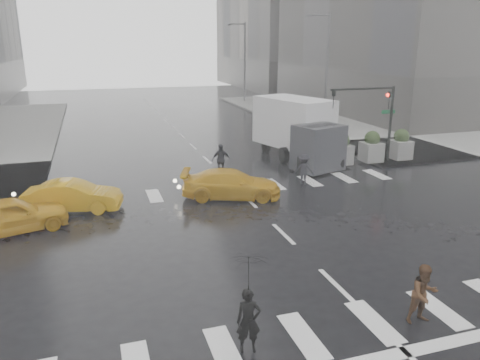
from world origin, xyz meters
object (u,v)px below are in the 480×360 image
object	(u,v)px
traffic_signal_pole	(377,109)
taxi_front	(11,215)
pedestrian_brown	(424,294)
box_truck	(300,129)
taxi_mid	(73,196)

from	to	relation	value
traffic_signal_pole	taxi_front	distance (m)	19.45
traffic_signal_pole	pedestrian_brown	world-z (taller)	traffic_signal_pole
traffic_signal_pole	box_truck	bearing A→B (deg)	150.46
taxi_mid	box_truck	size ratio (longest dim) A/B	0.58
traffic_signal_pole	box_truck	world-z (taller)	traffic_signal_pole
pedestrian_brown	taxi_front	bearing A→B (deg)	139.76
taxi_mid	box_truck	xyz separation A→B (m)	(12.76, 5.10, 1.29)
taxi_front	pedestrian_brown	bearing A→B (deg)	-147.72
traffic_signal_pole	pedestrian_brown	xyz separation A→B (m)	(-7.86, -14.37, -2.42)
traffic_signal_pole	taxi_front	world-z (taller)	traffic_signal_pole
pedestrian_brown	box_truck	world-z (taller)	box_truck
taxi_front	taxi_mid	xyz separation A→B (m)	(2.17, 1.79, -0.04)
pedestrian_brown	taxi_front	xyz separation A→B (m)	(-10.83, 9.60, -0.11)
traffic_signal_pole	taxi_mid	distance (m)	16.98
traffic_signal_pole	pedestrian_brown	distance (m)	16.56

